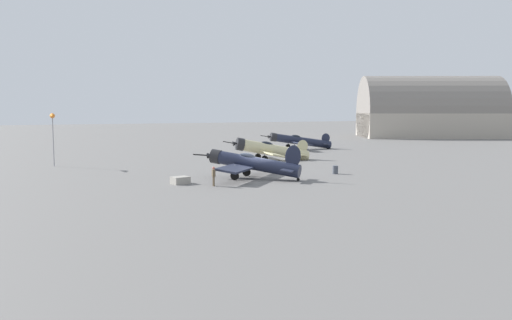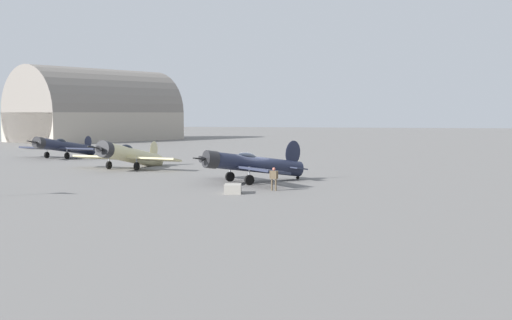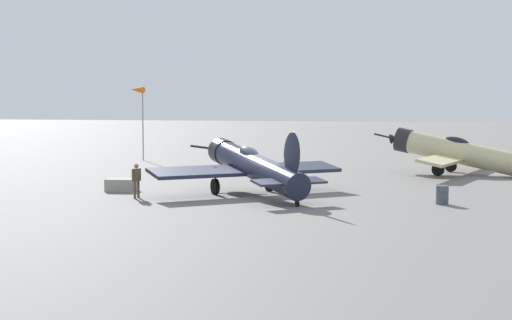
{
  "view_description": "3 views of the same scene",
  "coord_description": "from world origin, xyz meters",
  "views": [
    {
      "loc": [
        -21.14,
        -42.7,
        6.52
      ],
      "look_at": [
        0.0,
        0.0,
        1.8
      ],
      "focal_mm": 35.51,
      "sensor_mm": 36.0,
      "label": 1
    },
    {
      "loc": [
        -50.32,
        -10.85,
        5.57
      ],
      "look_at": [
        0.0,
        0.0,
        1.8
      ],
      "focal_mm": 44.89,
      "sensor_mm": 36.0,
      "label": 2
    },
    {
      "loc": [
        10.52,
        -33.18,
        4.34
      ],
      "look_at": [
        0.0,
        0.0,
        1.8
      ],
      "focal_mm": 49.76,
      "sensor_mm": 36.0,
      "label": 3
    }
  ],
  "objects": [
    {
      "name": "ground_plane",
      "position": [
        0.0,
        0.0,
        0.0
      ],
      "size": [
        400.0,
        400.0,
        0.0
      ],
      "primitive_type": "plane",
      "color": "slate"
    },
    {
      "name": "airplane_foreground",
      "position": [
        -0.34,
        0.35,
        1.48
      ],
      "size": [
        9.03,
        9.01,
        3.39
      ],
      "rotation": [
        0.0,
        0.0,
        2.33
      ],
      "color": "#1E2338",
      "rests_on": "ground_plane"
    },
    {
      "name": "airplane_mid_apron",
      "position": [
        9.46,
        15.01,
        1.37
      ],
      "size": [
        11.33,
        11.99,
        3.36
      ],
      "rotation": [
        0.0,
        0.0,
        2.94
      ],
      "color": "beige",
      "rests_on": "ground_plane"
    },
    {
      "name": "airplane_far_line",
      "position": [
        22.47,
        29.4,
        1.4
      ],
      "size": [
        12.45,
        11.54,
        2.86
      ],
      "rotation": [
        0.0,
        0.0,
        2.96
      ],
      "color": "#1E2338",
      "rests_on": "ground_plane"
    },
    {
      "name": "ground_crew_mechanic",
      "position": [
        -5.29,
        -2.46,
        1.02
      ],
      "size": [
        0.29,
        0.65,
        1.68
      ],
      "rotation": [
        0.0,
        0.0,
        6.14
      ],
      "color": "brown",
      "rests_on": "ground_plane"
    },
    {
      "name": "equipment_crate",
      "position": [
        -7.47,
        0.04,
        0.32
      ],
      "size": [
        1.66,
        1.42,
        0.64
      ],
      "rotation": [
        0.0,
        0.0,
        3.34
      ],
      "color": "#9E998E",
      "rests_on": "ground_plane"
    },
    {
      "name": "fuel_drum",
      "position": [
        8.93,
        -0.26,
        0.43
      ],
      "size": [
        0.6,
        0.6,
        0.85
      ],
      "color": "#474C56",
      "rests_on": "ground_plane"
    },
    {
      "name": "distant_hangar",
      "position": [
        70.4,
        48.38,
        5.04
      ],
      "size": [
        36.37,
        30.47,
        17.81
      ],
      "rotation": [
        0.0,
        0.0,
        2.66
      ],
      "color": "#ADA393",
      "rests_on": "ground_plane"
    }
  ]
}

